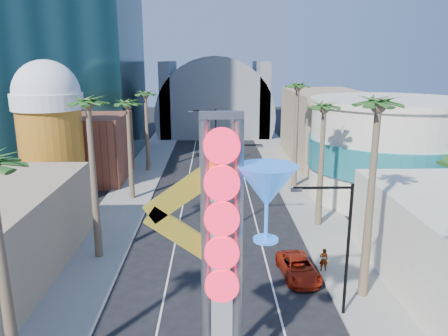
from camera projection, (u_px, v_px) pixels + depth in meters
sidewalk_west at (136, 185)px, 51.31m from camera, size 5.00×100.00×0.15m
sidewalk_east at (296, 184)px, 51.77m from camera, size 5.00×100.00×0.15m
median at (216, 178)px, 54.45m from camera, size 1.60×84.00×0.15m
brick_filler_west at (85, 148)px, 53.10m from camera, size 10.00×10.00×8.00m
filler_east at (326, 126)px, 63.31m from camera, size 10.00×20.00×10.00m
beer_mug at (50, 127)px, 44.38m from camera, size 7.00×7.00×14.50m
turquoise_building at (388, 150)px, 45.86m from camera, size 16.60×16.60×10.60m
canopy at (215, 112)px, 86.36m from camera, size 22.00×16.00×22.00m
neon_sign at (241, 233)px, 18.74m from camera, size 6.53×2.60×12.55m
streetlight_0 at (224, 180)px, 35.84m from camera, size 3.79×0.25×8.00m
streetlight_1 at (212, 132)px, 59.07m from camera, size 3.79×0.25×8.00m
streetlight_2 at (340, 238)px, 24.37m from camera, size 3.45×0.25×8.00m
palm_1 at (89, 114)px, 30.28m from camera, size 2.40×2.40×12.70m
palm_2 at (128, 110)px, 44.17m from camera, size 2.40×2.40×11.20m
palm_3 at (146, 99)px, 55.80m from camera, size 2.40×2.40×11.20m
palm_5 at (377, 119)px, 24.78m from camera, size 2.40×2.40×13.20m
palm_6 at (324, 115)px, 36.74m from camera, size 2.40×2.40×11.70m
palm_7 at (298, 93)px, 48.15m from camera, size 2.40×2.40×12.70m
red_pickup at (298, 268)px, 29.86m from camera, size 2.71×5.06×1.35m
pedestrian_a at (324, 260)px, 30.39m from camera, size 0.63×0.43×1.67m
pedestrian_b at (402, 282)px, 27.38m from camera, size 1.04×0.98×1.69m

